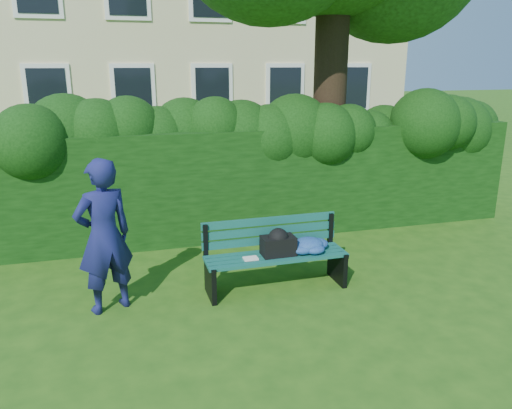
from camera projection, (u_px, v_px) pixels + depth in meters
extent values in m
plane|color=#245113|center=(268.00, 286.00, 6.57)|extent=(80.00, 80.00, 0.00)
cube|color=white|center=(48.00, 92.00, 14.32)|extent=(1.30, 0.08, 1.60)
cube|color=black|center=(48.00, 92.00, 14.29)|extent=(1.05, 0.04, 1.35)
cube|color=white|center=(133.00, 91.00, 14.95)|extent=(1.30, 0.08, 1.60)
cube|color=black|center=(133.00, 91.00, 14.91)|extent=(1.05, 0.04, 1.35)
cube|color=white|center=(212.00, 90.00, 15.57)|extent=(1.30, 0.08, 1.60)
cube|color=black|center=(212.00, 90.00, 15.53)|extent=(1.05, 0.04, 1.35)
cube|color=white|center=(285.00, 89.00, 16.19)|extent=(1.30, 0.08, 1.60)
cube|color=black|center=(285.00, 89.00, 16.15)|extent=(1.05, 0.04, 1.35)
cube|color=white|center=(352.00, 88.00, 16.81)|extent=(1.30, 0.08, 1.60)
cube|color=black|center=(353.00, 88.00, 16.77)|extent=(1.05, 0.04, 1.35)
cube|color=black|center=(230.00, 182.00, 8.36)|extent=(10.00, 1.00, 1.80)
cylinder|color=black|center=(330.00, 78.00, 8.54)|extent=(0.57, 0.57, 5.16)
cube|color=#0D433E|center=(281.00, 262.00, 6.20)|extent=(1.82, 0.12, 0.04)
cube|color=#0D433E|center=(278.00, 258.00, 6.31)|extent=(1.82, 0.12, 0.04)
cube|color=#0D433E|center=(275.00, 255.00, 6.42)|extent=(1.82, 0.12, 0.04)
cube|color=#0D433E|center=(272.00, 251.00, 6.53)|extent=(1.82, 0.12, 0.04)
cube|color=#0D433E|center=(270.00, 240.00, 6.57)|extent=(1.82, 0.06, 0.10)
cube|color=#0D433E|center=(270.00, 230.00, 6.54)|extent=(1.82, 0.06, 0.10)
cube|color=#0D433E|center=(270.00, 221.00, 6.51)|extent=(1.82, 0.06, 0.10)
cube|color=black|center=(210.00, 281.00, 6.19)|extent=(0.07, 0.50, 0.44)
cube|color=black|center=(205.00, 241.00, 6.32)|extent=(0.06, 0.06, 0.45)
cube|color=black|center=(211.00, 266.00, 6.09)|extent=(0.06, 0.42, 0.05)
cube|color=black|center=(337.00, 266.00, 6.66)|extent=(0.07, 0.50, 0.44)
cube|color=black|center=(330.00, 229.00, 6.78)|extent=(0.06, 0.06, 0.45)
cube|color=black|center=(340.00, 252.00, 6.55)|extent=(0.06, 0.42, 0.05)
cube|color=white|center=(251.00, 259.00, 6.21)|extent=(0.18, 0.13, 0.02)
cube|color=black|center=(278.00, 246.00, 6.33)|extent=(0.43, 0.26, 0.24)
imported|color=navy|center=(104.00, 236.00, 5.71)|extent=(0.78, 0.66, 1.83)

